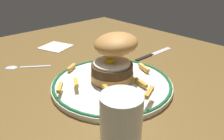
{
  "coord_description": "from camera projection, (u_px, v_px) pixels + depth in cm",
  "views": [
    {
      "loc": [
        34.93,
        -36.87,
        28.31
      ],
      "look_at": [
        -1.67,
        -3.07,
        4.6
      ],
      "focal_mm": 36.32,
      "sensor_mm": 36.0,
      "label": 1
    }
  ],
  "objects": [
    {
      "name": "burger",
      "position": [
        114.0,
        56.0,
        0.56
      ],
      "size": [
        13.27,
        14.14,
        11.56
      ],
      "color": "#C88946",
      "rests_on": "dinner_plate"
    },
    {
      "name": "ground_plane",
      "position": [
        125.0,
        91.0,
        0.59
      ],
      "size": [
        127.91,
        96.62,
        4.0
      ],
      "primitive_type": "cube",
      "color": "brown"
    },
    {
      "name": "water_glass",
      "position": [
        121.0,
        126.0,
        0.37
      ],
      "size": [
        6.91,
        6.91,
        10.11
      ],
      "color": "silver",
      "rests_on": "ground_plane"
    },
    {
      "name": "dinner_plate",
      "position": [
        112.0,
        84.0,
        0.57
      ],
      "size": [
        29.99,
        29.99,
        1.6
      ],
      "color": "white",
      "rests_on": "ground_plane"
    },
    {
      "name": "napkin",
      "position": [
        56.0,
        46.0,
        0.84
      ],
      "size": [
        12.58,
        12.18,
        0.4
      ],
      "primitive_type": "cube",
      "rotation": [
        0.0,
        0.0,
        0.35
      ],
      "color": "silver",
      "rests_on": "ground_plane"
    },
    {
      "name": "fries_pile",
      "position": [
        115.0,
        82.0,
        0.54
      ],
      "size": [
        27.54,
        26.33,
        2.8
      ],
      "color": "#E4B44C",
      "rests_on": "dinner_plate"
    },
    {
      "name": "knife",
      "position": [
        151.0,
        54.0,
        0.76
      ],
      "size": [
        1.85,
        18.01,
        0.7
      ],
      "color": "black",
      "rests_on": "ground_plane"
    },
    {
      "name": "spoon",
      "position": [
        16.0,
        67.0,
        0.67
      ],
      "size": [
        9.1,
        11.82,
        0.9
      ],
      "color": "silver",
      "rests_on": "ground_plane"
    }
  ]
}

